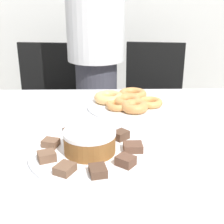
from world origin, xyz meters
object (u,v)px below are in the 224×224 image
at_px(plate_cake, 90,153).
at_px(plate_donuts, 128,106).
at_px(office_chair_left, 45,116).
at_px(person_standing, 96,49).
at_px(frosted_cake, 90,141).
at_px(office_chair_right, 152,115).

xyz_separation_m(plate_cake, plate_donuts, (0.15, 0.42, 0.00)).
xyz_separation_m(office_chair_left, plate_donuts, (0.51, -0.69, 0.32)).
relative_size(person_standing, office_chair_left, 1.90).
relative_size(plate_cake, frosted_cake, 2.34).
relative_size(plate_donuts, frosted_cake, 2.19).
distance_m(plate_cake, frosted_cake, 0.04).
xyz_separation_m(person_standing, plate_donuts, (0.15, -0.55, -0.16)).
bearing_deg(office_chair_right, plate_cake, -99.59).
bearing_deg(plate_donuts, plate_cake, -109.05).
height_order(office_chair_left, plate_donuts, office_chair_left).
bearing_deg(frosted_cake, person_standing, 90.32).
height_order(office_chair_left, frosted_cake, office_chair_left).
bearing_deg(office_chair_right, office_chair_left, -171.28).
bearing_deg(plate_donuts, frosted_cake, -109.05).
relative_size(office_chair_left, office_chair_right, 1.00).
height_order(person_standing, office_chair_right, person_standing).
distance_m(office_chair_left, plate_donuts, 0.92).
distance_m(office_chair_right, plate_cake, 1.22).
bearing_deg(frosted_cake, plate_cake, 90.00).
distance_m(plate_donuts, frosted_cake, 0.45).
xyz_separation_m(office_chair_left, frosted_cake, (0.37, -1.12, 0.36)).
distance_m(person_standing, frosted_cake, 0.99).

